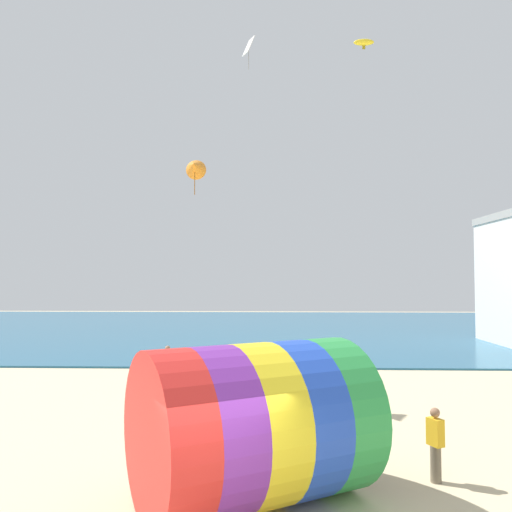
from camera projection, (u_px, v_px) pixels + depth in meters
sea at (263, 328)px, 44.85m from camera, size 120.00×40.00×0.10m
giant_inflatable_tube at (254, 423)px, 10.12m from camera, size 5.47×5.00×3.23m
kite_handler at (435, 444)px, 11.18m from camera, size 0.36×0.42×1.65m
kite_orange_delta at (195, 167)px, 19.55m from camera, size 0.83×0.90×1.55m
kite_white_diamond at (249, 47)px, 23.22m from camera, size 0.65×0.75×1.54m
kite_yellow_parafoil at (364, 42)px, 16.75m from camera, size 0.68×0.27×0.35m
bystander_mid_beach at (168, 365)px, 21.33m from camera, size 0.35×0.42×1.66m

